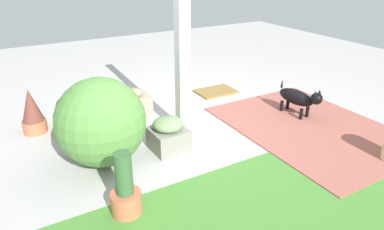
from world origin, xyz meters
The scene contains 11 objects.
ground_plane centered at (0.00, 0.00, 0.00)m, with size 12.00×12.00×0.00m, color #ABA8A7.
brick_path centered at (-1.18, 0.78, 0.01)m, with size 1.80×2.40×0.02m, color #9D574C.
porch_pillar centered at (0.34, 0.06, 1.20)m, with size 0.14×0.14×2.40m, color white.
stone_planter_nearest centered at (0.71, -0.68, 0.19)m, with size 0.44×0.35×0.43m.
stone_planter_mid centered at (0.69, 0.35, 0.19)m, with size 0.41×0.41×0.40m.
round_shrub centered at (1.41, 0.24, 0.48)m, with size 0.95×0.95×0.95m, color #51843C.
terracotta_pot_spiky centered at (1.98, -0.89, 0.28)m, with size 0.29×0.29×0.58m.
terracotta_pot_tall centered at (1.50, 1.16, 0.21)m, with size 0.27×0.27×0.60m.
terracotta_pot_broad centered at (1.51, -0.65, 0.30)m, with size 0.43×0.43×0.50m.
dog centered at (-1.29, 0.42, 0.28)m, with size 0.24×0.70×0.48m.
doormat centered at (-0.82, -0.93, 0.01)m, with size 0.63×0.46×0.03m, color olive.
Camera 1 is at (2.21, 3.55, 2.06)m, focal length 32.41 mm.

